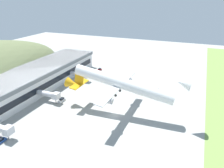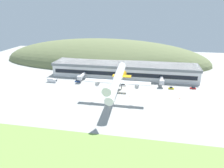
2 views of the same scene
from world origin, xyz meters
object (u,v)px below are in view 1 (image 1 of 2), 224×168
at_px(terminal_building, 20,84).
at_px(cargo_airplane, 120,84).
at_px(service_car_1, 99,70).
at_px(service_car_0, 94,77).
at_px(service_car_3, 62,100).
at_px(traffic_cone_0, 104,102).
at_px(jetway_2, 80,75).
at_px(service_car_2, 0,141).
at_px(traffic_cone_1, 120,79).
at_px(jetway_1, 49,94).

height_order(terminal_building, cargo_airplane, cargo_airplane).
bearing_deg(service_car_1, service_car_0, -168.28).
xyz_separation_m(service_car_3, traffic_cone_0, (6.89, -19.92, -0.40)).
bearing_deg(jetway_2, terminal_building, 149.43).
bearing_deg(service_car_2, service_car_0, -1.58).
height_order(service_car_1, service_car_3, service_car_3).
xyz_separation_m(cargo_airplane, service_car_3, (-0.50, 30.60, -13.28)).
xyz_separation_m(service_car_0, traffic_cone_1, (4.45, -16.32, -0.34)).
bearing_deg(service_car_1, traffic_cone_1, -118.80).
xyz_separation_m(jetway_2, traffic_cone_0, (-20.65, -25.04, -3.71)).
bearing_deg(jetway_1, terminal_building, 89.32).
bearing_deg(service_car_1, cargo_airplane, -145.62).
relative_size(jetway_2, service_car_0, 3.10).
xyz_separation_m(service_car_2, traffic_cone_0, (42.46, -21.47, -0.35)).
height_order(jetway_1, cargo_airplane, cargo_airplane).
height_order(cargo_airplane, service_car_0, cargo_airplane).
relative_size(jetway_1, service_car_2, 2.94).
bearing_deg(service_car_3, jetway_2, 10.54).
bearing_deg(service_car_0, traffic_cone_0, -144.35).
height_order(jetway_1, service_car_3, jetway_1).
bearing_deg(service_car_2, terminal_building, 32.62).
relative_size(terminal_building, cargo_airplane, 2.12).
height_order(jetway_1, service_car_0, jetway_1).
bearing_deg(traffic_cone_0, cargo_airplane, -120.86).
distance_m(jetway_1, traffic_cone_0, 26.84).
bearing_deg(traffic_cone_1, service_car_1, 61.20).
bearing_deg(terminal_building, service_car_1, -21.19).
distance_m(service_car_0, service_car_3, 34.15).
bearing_deg(service_car_3, service_car_1, 3.22).
bearing_deg(jetway_2, traffic_cone_1, -63.13).
bearing_deg(service_car_3, terminal_building, 95.96).
bearing_deg(service_car_3, cargo_airplane, -89.06).
bearing_deg(traffic_cone_1, traffic_cone_0, -174.18).
xyz_separation_m(cargo_airplane, service_car_2, (-36.07, 32.16, -13.34)).
distance_m(cargo_airplane, service_car_2, 50.13).
relative_size(cargo_airplane, service_car_2, 13.30).
distance_m(terminal_building, traffic_cone_1, 57.22).
bearing_deg(service_car_2, traffic_cone_0, -26.83).
distance_m(jetway_2, service_car_1, 22.13).
xyz_separation_m(terminal_building, service_car_3, (2.38, -22.80, -5.63)).
xyz_separation_m(terminal_building, cargo_airplane, (2.88, -53.40, 7.65)).
distance_m(service_car_2, traffic_cone_1, 76.37).
height_order(jetway_1, traffic_cone_1, jetway_1).
distance_m(jetway_2, service_car_0, 9.23).
bearing_deg(service_car_3, service_car_2, 177.49).
distance_m(service_car_3, traffic_cone_0, 21.08).
height_order(service_car_1, traffic_cone_0, service_car_1).
bearing_deg(service_car_2, service_car_1, 0.82).
height_order(jetway_2, service_car_1, jetway_2).
xyz_separation_m(service_car_2, service_car_3, (35.57, -1.56, 0.06)).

